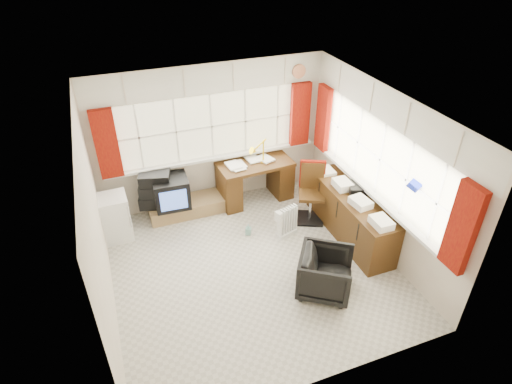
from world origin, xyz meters
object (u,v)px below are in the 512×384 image
task_chair (312,189)px  desk_lamp (263,146)px  credenza (350,214)px  mini_fridge (115,217)px  office_chair (325,273)px  tv_bench (190,206)px  crt_tv (171,192)px  radiator (287,224)px  desk (255,179)px

task_chair → desk_lamp: bearing=124.4°
credenza → mini_fridge: size_ratio=2.59×
task_chair → mini_fridge: task_chair is taller
office_chair → tv_bench: (-1.31, 2.50, -0.20)m
desk_lamp → crt_tv: size_ratio=0.77×
office_chair → radiator: bearing=33.3°
tv_bench → crt_tv: 0.49m
desk → credenza: size_ratio=0.68×
radiator → mini_fridge: (-2.59, 0.93, 0.17)m
crt_tv → office_chair: bearing=-57.0°
credenza → tv_bench: 2.75m
desk → task_chair: bearing=-49.8°
desk → crt_tv: bearing=-179.1°
desk → desk_lamp: bearing=-7.6°
task_chair → mini_fridge: size_ratio=1.35×
office_chair → task_chair: bearing=14.0°
task_chair → crt_tv: (-2.22, 0.81, -0.04)m
office_chair → tv_bench: bearing=61.9°
credenza → crt_tv: 2.97m
tv_bench → mini_fridge: (-1.25, -0.26, 0.26)m
desk_lamp → mini_fridge: size_ratio=0.60×
desk → mini_fridge: bearing=-174.3°
desk → task_chair: 1.10m
desk_lamp → mini_fridge: bearing=-175.0°
task_chair → mini_fridge: (-3.18, 0.58, -0.17)m
desk → credenza: 1.84m
desk → office_chair: (0.09, -2.49, -0.10)m
desk → radiator: (0.11, -1.17, -0.21)m
desk_lamp → office_chair: desk_lamp is taller
desk → office_chair: bearing=-87.9°
desk_lamp → tv_bench: 1.67m
task_chair → crt_tv: size_ratio=1.73×
desk_lamp → tv_bench: bearing=178.7°
tv_bench → credenza: bearing=-33.7°
tv_bench → crt_tv: bearing=-173.1°
tv_bench → crt_tv: crt_tv is taller
radiator → tv_bench: (-1.34, 1.19, -0.09)m
task_chair → crt_tv: bearing=160.0°
task_chair → desk: bearing=130.2°
radiator → tv_bench: bearing=138.4°
desk → mini_fridge: (-2.47, -0.25, -0.04)m
desk → office_chair: size_ratio=1.88×
desk → office_chair: desk is taller
credenza → tv_bench: bearing=146.3°
desk → radiator: 1.20m
office_chair → desk: bearing=36.3°
desk → task_chair: size_ratio=1.30×
radiator → task_chair: bearing=30.0°
desk → tv_bench: size_ratio=0.97×
desk_lamp → crt_tv: bearing=-179.9°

